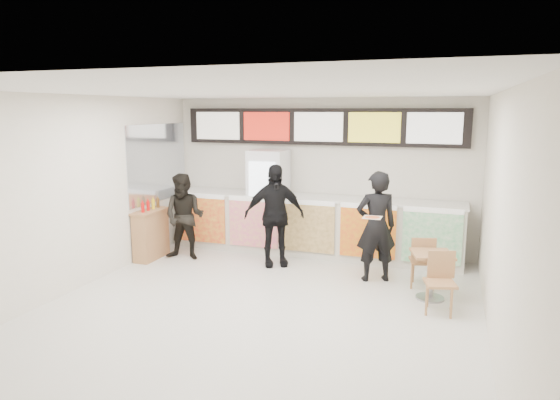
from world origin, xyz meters
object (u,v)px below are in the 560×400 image
at_px(drinks_fridge, 268,201).
at_px(customer_mid, 274,215).
at_px(customer_main, 376,226).
at_px(customer_left, 185,217).
at_px(service_counter, 314,226).
at_px(condiment_ledge, 151,234).
at_px(cafe_table, 431,267).

xyz_separation_m(drinks_fridge, customer_mid, (0.44, -0.89, -0.08)).
height_order(customer_main, customer_left, customer_main).
height_order(service_counter, drinks_fridge, drinks_fridge).
height_order(customer_main, condiment_ledge, customer_main).
bearing_deg(customer_left, cafe_table, -14.47).
bearing_deg(condiment_ledge, cafe_table, -4.72).
bearing_deg(service_counter, customer_left, -154.37).
xyz_separation_m(customer_left, customer_mid, (1.71, 0.19, 0.11)).
distance_m(customer_left, cafe_table, 4.51).
relative_size(cafe_table, condiment_ledge, 1.34).
bearing_deg(customer_main, drinks_fridge, -50.76).
bearing_deg(cafe_table, service_counter, 128.13).
bearing_deg(cafe_table, customer_main, 132.83).
relative_size(drinks_fridge, customer_mid, 1.09).
relative_size(customer_left, cafe_table, 1.09).
bearing_deg(drinks_fridge, customer_main, -26.14).
bearing_deg(customer_left, service_counter, 18.95).
bearing_deg(condiment_ledge, customer_left, 17.10).
height_order(customer_mid, cafe_table, customer_mid).
bearing_deg(customer_left, condiment_ledge, -169.58).
height_order(customer_mid, condiment_ledge, customer_mid).
height_order(service_counter, customer_mid, customer_mid).
distance_m(service_counter, customer_main, 1.78).
xyz_separation_m(customer_main, customer_mid, (-1.84, 0.23, 0.01)).
bearing_deg(customer_main, condiment_ledge, -22.67).
bearing_deg(cafe_table, customer_left, 156.79).
xyz_separation_m(customer_main, customer_left, (-3.55, 0.05, -0.10)).
xyz_separation_m(service_counter, drinks_fridge, (-0.93, 0.02, 0.43)).
relative_size(service_counter, customer_left, 3.44).
bearing_deg(drinks_fridge, cafe_table, -27.80).
height_order(drinks_fridge, cafe_table, drinks_fridge).
relative_size(service_counter, condiment_ledge, 5.02).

